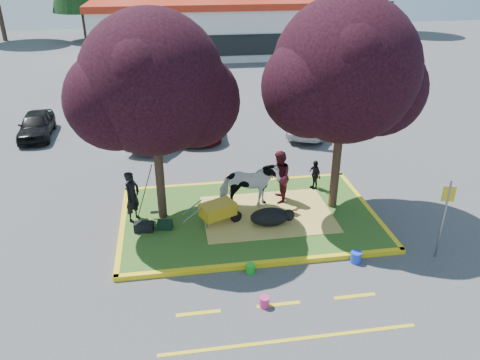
{
  "coord_description": "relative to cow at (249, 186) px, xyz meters",
  "views": [
    {
      "loc": [
        -2.38,
        -13.07,
        7.92
      ],
      "look_at": [
        -0.23,
        0.5,
        1.22
      ],
      "focal_mm": 35.0,
      "sensor_mm": 36.0,
      "label": 1
    }
  ],
  "objects": [
    {
      "name": "tree_purple_left",
      "position": [
        -2.85,
        -0.14,
        3.4
      ],
      "size": [
        5.06,
        4.2,
        6.51
      ],
      "color": "black",
      "rests_on": "median_island"
    },
    {
      "name": "fire_lane_stripe_c",
      "position": [
        1.93,
        -4.72,
        -0.96
      ],
      "size": [
        1.1,
        0.12,
        0.01
      ],
      "primitive_type": "cube",
      "color": "yellow",
      "rests_on": "ground"
    },
    {
      "name": "fire_lane_long",
      "position": [
        -0.07,
        -5.92,
        -0.96
      ],
      "size": [
        6.0,
        0.1,
        0.01
      ],
      "primitive_type": "cube",
      "color": "yellow",
      "rests_on": "ground"
    },
    {
      "name": "wheelbarrow",
      "position": [
        -1.13,
        -0.86,
        -0.32
      ],
      "size": [
        1.89,
        1.02,
        0.72
      ],
      "rotation": [
        0.0,
        0.0,
        0.43
      ],
      "color": "black",
      "rests_on": "median_island"
    },
    {
      "name": "gear_bag_green",
      "position": [
        -2.82,
        -0.9,
        -0.69
      ],
      "size": [
        0.5,
        0.35,
        0.25
      ],
      "primitive_type": "cube",
      "rotation": [
        0.0,
        0.0,
        -0.12
      ],
      "color": "black",
      "rests_on": "median_island"
    },
    {
      "name": "curb_far",
      "position": [
        -0.07,
        2.06,
        -0.89
      ],
      "size": [
        8.3,
        0.16,
        0.15
      ],
      "primitive_type": "cube",
      "color": "yellow",
      "rests_on": "ground"
    },
    {
      "name": "curb_left",
      "position": [
        -4.15,
        -0.52,
        -0.89
      ],
      "size": [
        0.16,
        5.3,
        0.15
      ],
      "primitive_type": "cube",
      "color": "yellow",
      "rests_on": "ground"
    },
    {
      "name": "car_red",
      "position": [
        -1.06,
        7.93,
        -0.32
      ],
      "size": [
        2.65,
        4.87,
        1.3
      ],
      "primitive_type": "imported",
      "rotation": [
        0.0,
        0.0,
        -0.11
      ],
      "color": "maroon",
      "rests_on": "ground"
    },
    {
      "name": "car_silver",
      "position": [
        -3.03,
        7.01,
        -0.28
      ],
      "size": [
        2.82,
        4.39,
        1.37
      ],
      "primitive_type": "imported",
      "rotation": [
        0.0,
        0.0,
        2.78
      ],
      "color": "#AEB2B6",
      "rests_on": "ground"
    },
    {
      "name": "sign_post",
      "position": [
        4.89,
        -3.41,
        0.52
      ],
      "size": [
        0.33,
        0.12,
        2.42
      ],
      "rotation": [
        0.0,
        0.0,
        -0.28
      ],
      "color": "slate",
      "rests_on": "ground"
    },
    {
      "name": "handler",
      "position": [
        -3.77,
        -0.2,
        0.03
      ],
      "size": [
        0.67,
        0.73,
        1.68
      ],
      "primitive_type": "imported",
      "rotation": [
        0.0,
        0.0,
        1.0
      ],
      "color": "black",
      "rests_on": "median_island"
    },
    {
      "name": "car_white",
      "position": [
        4.29,
        7.27,
        -0.33
      ],
      "size": [
        3.45,
        4.73,
        1.27
      ],
      "primitive_type": "imported",
      "rotation": [
        0.0,
        0.0,
        2.71
      ],
      "color": "silver",
      "rests_on": "ground"
    },
    {
      "name": "ground",
      "position": [
        -0.07,
        -0.52,
        -0.96
      ],
      "size": [
        90.0,
        90.0,
        0.0
      ],
      "primitive_type": "plane",
      "color": "#424244",
      "rests_on": "ground"
    },
    {
      "name": "visitor_a",
      "position": [
        1.09,
        0.3,
        0.1
      ],
      "size": [
        0.83,
        0.99,
        1.84
      ],
      "primitive_type": "imported",
      "rotation": [
        0.0,
        0.0,
        -1.73
      ],
      "color": "#4A1520",
      "rests_on": "median_island"
    },
    {
      "name": "curb_near",
      "position": [
        -0.07,
        -3.1,
        -0.89
      ],
      "size": [
        8.3,
        0.16,
        0.15
      ],
      "primitive_type": "cube",
      "color": "yellow",
      "rests_on": "ground"
    },
    {
      "name": "cow",
      "position": [
        0.0,
        0.0,
        0.0
      ],
      "size": [
        1.95,
        0.92,
        1.63
      ],
      "primitive_type": "imported",
      "rotation": [
        0.0,
        0.0,
        1.55
      ],
      "color": "silver",
      "rests_on": "median_island"
    },
    {
      "name": "car_grey",
      "position": [
        6.82,
        8.66,
        -0.33
      ],
      "size": [
        2.82,
        4.03,
        1.26
      ],
      "primitive_type": "imported",
      "rotation": [
        0.0,
        0.0,
        0.43
      ],
      "color": "slate",
      "rests_on": "ground"
    },
    {
      "name": "fire_lane_stripe_a",
      "position": [
        -2.07,
        -4.72,
        -0.96
      ],
      "size": [
        1.1,
        0.12,
        0.01
      ],
      "primitive_type": "cube",
      "color": "yellow",
      "rests_on": "ground"
    },
    {
      "name": "calf",
      "position": [
        0.47,
        -1.16,
        -0.54
      ],
      "size": [
        1.43,
        1.15,
        0.54
      ],
      "primitive_type": "ellipsoid",
      "rotation": [
        0.0,
        0.0,
        0.41
      ],
      "color": "black",
      "rests_on": "median_island"
    },
    {
      "name": "bucket_blue",
      "position": [
        2.5,
        -3.32,
        -0.8
      ],
      "size": [
        0.38,
        0.38,
        0.33
      ],
      "primitive_type": "cylinder",
      "rotation": [
        0.0,
        0.0,
        0.29
      ],
      "color": "blue",
      "rests_on": "ground"
    },
    {
      "name": "visitor_b",
      "position": [
        2.6,
        1.06,
        -0.27
      ],
      "size": [
        0.44,
        0.69,
        1.1
      ],
      "primitive_type": "imported",
      "rotation": [
        0.0,
        0.0,
        -1.28
      ],
      "color": "black",
      "rests_on": "median_island"
    },
    {
      "name": "retail_building",
      "position": [
        1.93,
        27.47,
        1.29
      ],
      "size": [
        20.4,
        8.4,
        4.4
      ],
      "color": "silver",
      "rests_on": "ground"
    },
    {
      "name": "bucket_pink",
      "position": [
        -0.43,
        -4.72,
        -0.83
      ],
      "size": [
        0.33,
        0.33,
        0.28
      ],
      "primitive_type": "cylinder",
      "rotation": [
        0.0,
        0.0,
        0.34
      ],
      "color": "#D83072",
      "rests_on": "ground"
    },
    {
      "name": "tree_purple_right",
      "position": [
        2.85,
        -0.34,
        3.6
      ],
      "size": [
        5.3,
        4.4,
        6.82
      ],
      "color": "black",
      "rests_on": "median_island"
    },
    {
      "name": "gear_bag_dark",
      "position": [
        -3.46,
        -0.94,
        -0.67
      ],
      "size": [
        0.61,
        0.39,
        0.29
      ],
      "primitive_type": "cube",
      "rotation": [
        0.0,
        0.0,
        -0.14
      ],
      "color": "black",
      "rests_on": "median_island"
    },
    {
      "name": "median_island",
      "position": [
        -0.07,
        -0.52,
        -0.89
      ],
      "size": [
        8.0,
        5.0,
        0.15
      ],
      "primitive_type": "cube",
      "color": "#2F571B",
      "rests_on": "ground"
    },
    {
      "name": "bucket_green",
      "position": [
        -0.54,
        -3.32,
        -0.83
      ],
      "size": [
        0.32,
        0.32,
        0.27
      ],
      "primitive_type": "cylinder",
      "rotation": [
        0.0,
        0.0,
        -0.32
      ],
      "color": "green",
      "rests_on": "ground"
    },
    {
      "name": "curb_right",
      "position": [
        4.01,
        -0.52,
        -0.89
      ],
      "size": [
        0.16,
        5.3,
        0.15
      ],
      "primitive_type": "cube",
      "color": "yellow",
      "rests_on": "ground"
    },
    {
      "name": "fire_lane_stripe_b",
      "position": [
        -0.07,
        -4.72,
        -0.96
      ],
      "size": [
        1.1,
        0.12,
        0.01
      ],
      "primitive_type": "cube",
      "color": "yellow",
      "rests_on": "ground"
    },
    {
      "name": "straw_bedding",
      "position": [
        0.53,
        -0.52,
        -0.81
      ],
      "size": [
        4.2,
        3.0,
        0.01
      ],
      "primitive_type": "cube",
      "color": "#E3CB5D",
      "rests_on": "median_island"
    },
    {
      "name": "car_black",
      "position": [
        -8.69,
        8.64,
        -0.37
      ],
      "size": [
        1.56,
        3.53,
        1.18
      ],
      "primitive_type": "imported",
      "rotation": [
        0.0,
        0.0,
        0.05
      ],
      "color": "black",
      "rests_on": "ground"
    }
  ]
}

